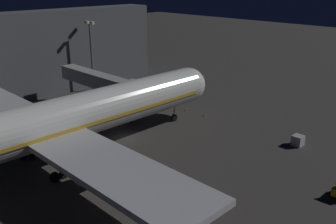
% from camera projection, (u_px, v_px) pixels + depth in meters
% --- Properties ---
extents(ground_plane, '(320.00, 320.00, 0.00)m').
position_uv_depth(ground_plane, '(125.00, 139.00, 58.71)').
color(ground_plane, '#383533').
extents(airliner_at_gate, '(53.30, 58.50, 19.98)m').
position_uv_depth(airliner_at_gate, '(53.00, 124.00, 49.11)').
color(airliner_at_gate, silver).
rests_on(airliner_at_gate, ground_plane).
extents(jet_bridge, '(21.68, 3.40, 7.31)m').
position_uv_depth(jet_bridge, '(104.00, 82.00, 67.89)').
color(jet_bridge, '#9E9E99').
rests_on(jet_bridge, ground_plane).
extents(apron_floodlight_mast, '(2.90, 0.50, 14.94)m').
position_uv_depth(apron_floodlight_mast, '(91.00, 50.00, 80.65)').
color(apron_floodlight_mast, '#59595E').
rests_on(apron_floodlight_mast, ground_plane).
extents(baggage_container_mid_row, '(1.50, 1.56, 1.54)m').
position_uv_depth(baggage_container_mid_row, '(298.00, 140.00, 56.15)').
color(baggage_container_mid_row, '#B7BABF').
rests_on(baggage_container_mid_row, ground_plane).
extents(traffic_cone_nose_port, '(0.36, 0.36, 0.55)m').
position_uv_depth(traffic_cone_nose_port, '(204.00, 115.00, 68.10)').
color(traffic_cone_nose_port, orange).
rests_on(traffic_cone_nose_port, ground_plane).
extents(traffic_cone_nose_starboard, '(0.36, 0.36, 0.55)m').
position_uv_depth(traffic_cone_nose_starboard, '(186.00, 109.00, 71.04)').
color(traffic_cone_nose_starboard, orange).
rests_on(traffic_cone_nose_starboard, ground_plane).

